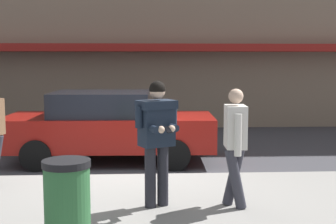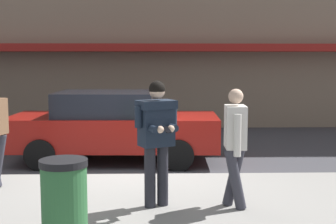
# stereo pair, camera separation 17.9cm
# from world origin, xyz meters

# --- Properties ---
(ground_plane) EXTENTS (80.00, 80.00, 0.00)m
(ground_plane) POSITION_xyz_m (0.00, 0.00, 0.00)
(ground_plane) COLOR #3D3D42
(curb_paint_line) EXTENTS (28.00, 0.12, 0.01)m
(curb_paint_line) POSITION_xyz_m (1.00, 0.05, 0.00)
(curb_paint_line) COLOR silver
(curb_paint_line) RESTS_ON ground
(parked_sedan_mid) EXTENTS (4.56, 2.05, 1.54)m
(parked_sedan_mid) POSITION_xyz_m (-0.52, 1.52, 0.79)
(parked_sedan_mid) COLOR maroon
(parked_sedan_mid) RESTS_ON ground
(man_texting_on_phone) EXTENTS (0.62, 0.65, 1.81)m
(man_texting_on_phone) POSITION_xyz_m (0.45, -2.12, 1.25)
(man_texting_on_phone) COLOR #23232B
(man_texting_on_phone) RESTS_ON sidewalk
(pedestrian_in_light_coat) EXTENTS (0.34, 0.60, 1.70)m
(pedestrian_in_light_coat) POSITION_xyz_m (1.56, -2.19, 1.11)
(pedestrian_in_light_coat) COLOR #33333D
(pedestrian_in_light_coat) RESTS_ON sidewalk
(trash_bin) EXTENTS (0.55, 0.55, 0.98)m
(trash_bin) POSITION_xyz_m (-0.60, -3.45, 0.63)
(trash_bin) COLOR #2D6638
(trash_bin) RESTS_ON sidewalk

